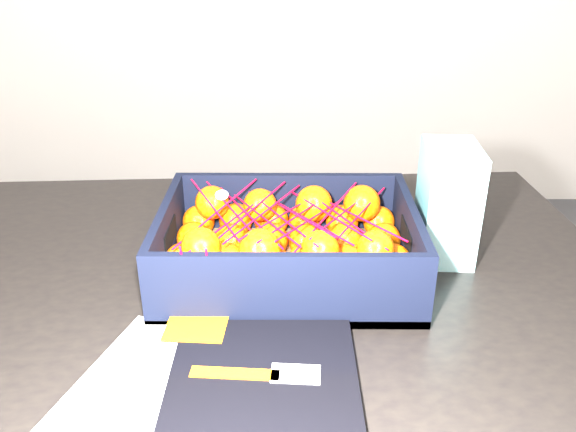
{
  "coord_description": "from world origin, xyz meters",
  "views": [
    {
      "loc": [
        -0.18,
        -0.97,
        1.21
      ],
      "look_at": [
        -0.19,
        -0.24,
        0.86
      ],
      "focal_mm": 36.99,
      "sensor_mm": 36.0,
      "label": 1
    }
  ],
  "objects_px": {
    "retail_carton": "(447,202)",
    "produce_crate": "(288,254)",
    "table": "(229,333)",
    "magazine_stack": "(213,404)"
  },
  "relations": [
    {
      "from": "table",
      "to": "retail_carton",
      "type": "relative_size",
      "value": 7.01
    },
    {
      "from": "table",
      "to": "produce_crate",
      "type": "distance_m",
      "value": 0.16
    },
    {
      "from": "magazine_stack",
      "to": "retail_carton",
      "type": "xyz_separation_m",
      "value": [
        0.32,
        0.35,
        0.08
      ]
    },
    {
      "from": "table",
      "to": "magazine_stack",
      "type": "distance_m",
      "value": 0.29
    },
    {
      "from": "magazine_stack",
      "to": "produce_crate",
      "type": "xyz_separation_m",
      "value": [
        0.08,
        0.28,
        0.02
      ]
    },
    {
      "from": "table",
      "to": "retail_carton",
      "type": "distance_m",
      "value": 0.39
    },
    {
      "from": "table",
      "to": "retail_carton",
      "type": "height_order",
      "value": "retail_carton"
    },
    {
      "from": "retail_carton",
      "to": "produce_crate",
      "type": "bearing_deg",
      "value": -162.34
    },
    {
      "from": "magazine_stack",
      "to": "retail_carton",
      "type": "relative_size",
      "value": 2.02
    },
    {
      "from": "magazine_stack",
      "to": "produce_crate",
      "type": "relative_size",
      "value": 0.98
    }
  ]
}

